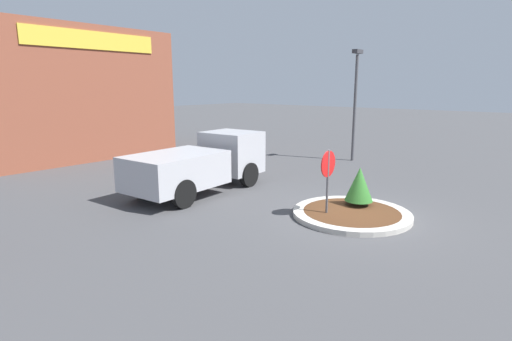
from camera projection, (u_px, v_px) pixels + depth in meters
name	position (u px, v px, depth m)	size (l,w,h in m)	color
ground_plane	(351.00, 216.00, 12.47)	(120.00, 120.00, 0.00)	#474749
traffic_island	(351.00, 214.00, 12.46)	(3.65, 3.65, 0.15)	#BCB7AD
stop_sign	(328.00, 171.00, 12.06)	(0.81, 0.07, 2.11)	#4C4C51
island_shrub	(359.00, 184.00, 12.95)	(0.91, 0.91, 1.26)	brown
utility_truck	(201.00, 163.00, 15.21)	(5.93, 2.62, 2.13)	#B2B2B7
storefront_building	(70.00, 94.00, 22.76)	(10.06, 6.07, 7.08)	brown
light_pole	(355.00, 96.00, 21.09)	(0.70, 0.30, 5.83)	#4C4C51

